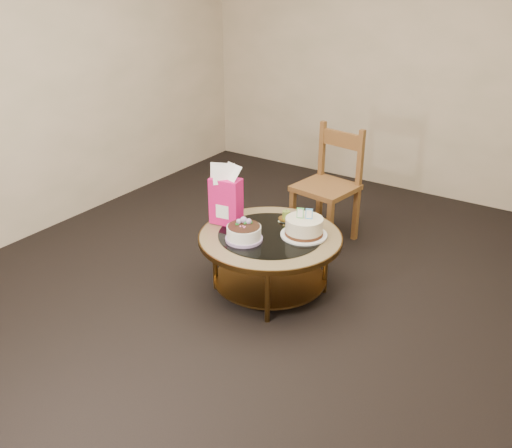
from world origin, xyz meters
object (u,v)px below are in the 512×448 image
Objects in this scene: cream_cake at (304,227)px; decorated_cake at (244,234)px; gift_bag at (226,195)px; coffee_table at (270,244)px; dining_chair at (329,185)px.

decorated_cake is at bearing -159.36° from cream_cake.
coffee_table is at bearing -5.81° from gift_bag.
cream_cake is at bearing -65.34° from dining_chair.
dining_chair reaches higher than coffee_table.
coffee_table is 0.48m from gift_bag.
dining_chair reaches higher than decorated_cake.
decorated_cake is at bearing -120.54° from coffee_table.
cream_cake is 0.92m from dining_chair.
coffee_table is 0.24m from decorated_cake.
coffee_table is 1.05× the size of dining_chair.
dining_chair is at bearing 87.43° from decorated_cake.
decorated_cake is 1.17m from dining_chair.
gift_bag is (-0.37, -0.02, 0.30)m from coffee_table.
coffee_table is at bearing -78.67° from dining_chair.
cream_cake is 0.61m from gift_bag.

